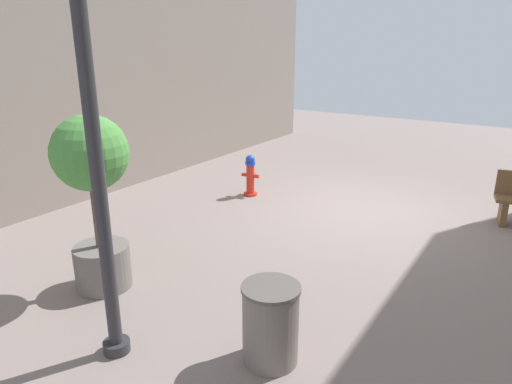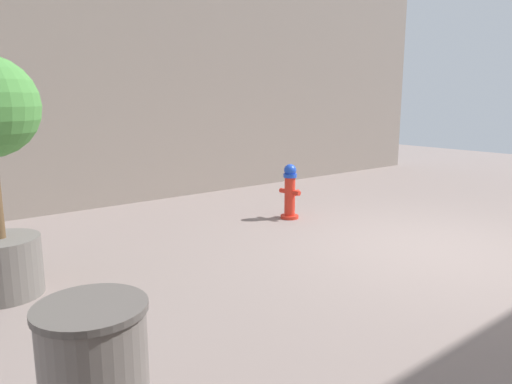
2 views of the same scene
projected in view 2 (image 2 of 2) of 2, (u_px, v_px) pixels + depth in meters
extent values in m
plane|color=gray|center=(439.00, 250.00, 6.12)|extent=(23.40, 23.40, 0.00)
cylinder|color=red|center=(290.00, 217.00, 7.73)|extent=(0.29, 0.29, 0.05)
cylinder|color=red|center=(290.00, 196.00, 7.66)|extent=(0.17, 0.17, 0.62)
cylinder|color=blue|center=(290.00, 175.00, 7.60)|extent=(0.21, 0.21, 0.06)
sphere|color=blue|center=(290.00, 170.00, 7.58)|extent=(0.20, 0.20, 0.20)
cylinder|color=red|center=(284.00, 191.00, 7.74)|extent=(0.14, 0.09, 0.08)
cylinder|color=red|center=(296.00, 193.00, 7.56)|extent=(0.14, 0.09, 0.08)
cylinder|color=red|center=(296.00, 193.00, 7.76)|extent=(0.12, 0.15, 0.10)
cylinder|color=slate|center=(3.00, 267.00, 4.66)|extent=(0.72, 0.72, 0.58)
cylinder|color=slate|center=(96.00, 382.00, 2.58)|extent=(0.57, 0.57, 0.81)
cylinder|color=#5B5551|center=(90.00, 308.00, 2.49)|extent=(0.60, 0.60, 0.04)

